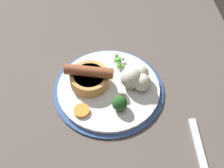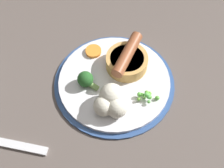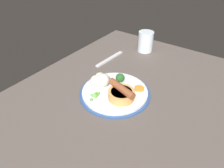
{
  "view_description": "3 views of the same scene",
  "coord_description": "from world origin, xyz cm",
  "px_view_note": "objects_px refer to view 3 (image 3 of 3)",
  "views": [
    {
      "loc": [
        -56.26,
        2.23,
        73.52
      ],
      "look_at": [
        -4.04,
        -5.53,
        6.84
      ],
      "focal_mm": 60.0,
      "sensor_mm": 36.0,
      "label": 1
    },
    {
      "loc": [
        1.42,
        -40.85,
        60.68
      ],
      "look_at": [
        -3.44,
        -6.53,
        5.51
      ],
      "focal_mm": 50.0,
      "sensor_mm": 36.0,
      "label": 2
    },
    {
      "loc": [
        44.03,
        27.47,
        49.49
      ],
      "look_at": [
        -3.1,
        -6.08,
        6.89
      ],
      "focal_mm": 32.0,
      "sensor_mm": 36.0,
      "label": 3
    }
  ],
  "objects_px": {
    "broccoli_floret_near": "(120,78)",
    "cauliflower_floret": "(100,80)",
    "dinner_plate": "(115,92)",
    "sausage_pudding": "(121,93)",
    "pea_pile": "(95,95)",
    "drinking_glass": "(145,41)",
    "fork": "(110,59)",
    "carrot_slice_1": "(139,89)"
  },
  "relations": [
    {
      "from": "sausage_pudding",
      "to": "drinking_glass",
      "type": "distance_m",
      "value": 0.41
    },
    {
      "from": "broccoli_floret_near",
      "to": "carrot_slice_1",
      "type": "distance_m",
      "value": 0.09
    },
    {
      "from": "sausage_pudding",
      "to": "fork",
      "type": "xyz_separation_m",
      "value": [
        -0.22,
        -0.21,
        -0.03
      ]
    },
    {
      "from": "dinner_plate",
      "to": "broccoli_floret_near",
      "type": "height_order",
      "value": "broccoli_floret_near"
    },
    {
      "from": "carrot_slice_1",
      "to": "pea_pile",
      "type": "bearing_deg",
      "value": -38.48
    },
    {
      "from": "dinner_plate",
      "to": "sausage_pudding",
      "type": "height_order",
      "value": "sausage_pudding"
    },
    {
      "from": "broccoli_floret_near",
      "to": "drinking_glass",
      "type": "xyz_separation_m",
      "value": [
        -0.32,
        -0.06,
        0.02
      ]
    },
    {
      "from": "cauliflower_floret",
      "to": "fork",
      "type": "xyz_separation_m",
      "value": [
        -0.2,
        -0.1,
        -0.03
      ]
    },
    {
      "from": "dinner_plate",
      "to": "drinking_glass",
      "type": "bearing_deg",
      "value": -168.63
    },
    {
      "from": "dinner_plate",
      "to": "fork",
      "type": "distance_m",
      "value": 0.26
    },
    {
      "from": "dinner_plate",
      "to": "cauliflower_floret",
      "type": "distance_m",
      "value": 0.07
    },
    {
      "from": "dinner_plate",
      "to": "broccoli_floret_near",
      "type": "distance_m",
      "value": 0.07
    },
    {
      "from": "sausage_pudding",
      "to": "cauliflower_floret",
      "type": "height_order",
      "value": "sausage_pudding"
    },
    {
      "from": "broccoli_floret_near",
      "to": "cauliflower_floret",
      "type": "bearing_deg",
      "value": 165.23
    },
    {
      "from": "fork",
      "to": "sausage_pudding",
      "type": "bearing_deg",
      "value": 47.49
    },
    {
      "from": "drinking_glass",
      "to": "cauliflower_floret",
      "type": "bearing_deg",
      "value": 1.51
    },
    {
      "from": "fork",
      "to": "cauliflower_floret",
      "type": "bearing_deg",
      "value": 30.76
    },
    {
      "from": "broccoli_floret_near",
      "to": "drinking_glass",
      "type": "relative_size",
      "value": 0.48
    },
    {
      "from": "broccoli_floret_near",
      "to": "carrot_slice_1",
      "type": "height_order",
      "value": "broccoli_floret_near"
    },
    {
      "from": "broccoli_floret_near",
      "to": "cauliflower_floret",
      "type": "relative_size",
      "value": 0.68
    },
    {
      "from": "fork",
      "to": "broccoli_floret_near",
      "type": "bearing_deg",
      "value": 50.94
    },
    {
      "from": "pea_pile",
      "to": "drinking_glass",
      "type": "xyz_separation_m",
      "value": [
        -0.45,
        -0.04,
        0.02
      ]
    },
    {
      "from": "broccoli_floret_near",
      "to": "cauliflower_floret",
      "type": "xyz_separation_m",
      "value": [
        0.06,
        -0.05,
        0.01
      ]
    },
    {
      "from": "cauliflower_floret",
      "to": "carrot_slice_1",
      "type": "xyz_separation_m",
      "value": [
        -0.06,
        0.13,
        -0.02
      ]
    },
    {
      "from": "carrot_slice_1",
      "to": "drinking_glass",
      "type": "distance_m",
      "value": 0.35
    },
    {
      "from": "sausage_pudding",
      "to": "pea_pile",
      "type": "distance_m",
      "value": 0.09
    },
    {
      "from": "sausage_pudding",
      "to": "pea_pile",
      "type": "xyz_separation_m",
      "value": [
        0.05,
        -0.08,
        -0.01
      ]
    },
    {
      "from": "cauliflower_floret",
      "to": "drinking_glass",
      "type": "xyz_separation_m",
      "value": [
        -0.38,
        -0.01,
        0.01
      ]
    },
    {
      "from": "broccoli_floret_near",
      "to": "cauliflower_floret",
      "type": "height_order",
      "value": "cauliflower_floret"
    },
    {
      "from": "cauliflower_floret",
      "to": "drinking_glass",
      "type": "relative_size",
      "value": 0.7
    },
    {
      "from": "pea_pile",
      "to": "carrot_slice_1",
      "type": "relative_size",
      "value": 1.31
    },
    {
      "from": "broccoli_floret_near",
      "to": "carrot_slice_1",
      "type": "bearing_deg",
      "value": -66.32
    },
    {
      "from": "cauliflower_floret",
      "to": "fork",
      "type": "bearing_deg",
      "value": -152.99
    },
    {
      "from": "fork",
      "to": "drinking_glass",
      "type": "relative_size",
      "value": 1.83
    },
    {
      "from": "fork",
      "to": "dinner_plate",
      "type": "bearing_deg",
      "value": 44.06
    },
    {
      "from": "pea_pile",
      "to": "broccoli_floret_near",
      "type": "xyz_separation_m",
      "value": [
        -0.13,
        0.02,
        0.0
      ]
    },
    {
      "from": "dinner_plate",
      "to": "sausage_pudding",
      "type": "relative_size",
      "value": 2.28
    },
    {
      "from": "dinner_plate",
      "to": "pea_pile",
      "type": "xyz_separation_m",
      "value": [
        0.07,
        -0.03,
        0.02
      ]
    },
    {
      "from": "sausage_pudding",
      "to": "carrot_slice_1",
      "type": "relative_size",
      "value": 3.18
    },
    {
      "from": "sausage_pudding",
      "to": "drinking_glass",
      "type": "bearing_deg",
      "value": 122.65
    },
    {
      "from": "sausage_pudding",
      "to": "drinking_glass",
      "type": "height_order",
      "value": "drinking_glass"
    },
    {
      "from": "pea_pile",
      "to": "fork",
      "type": "relative_size",
      "value": 0.26
    }
  ]
}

